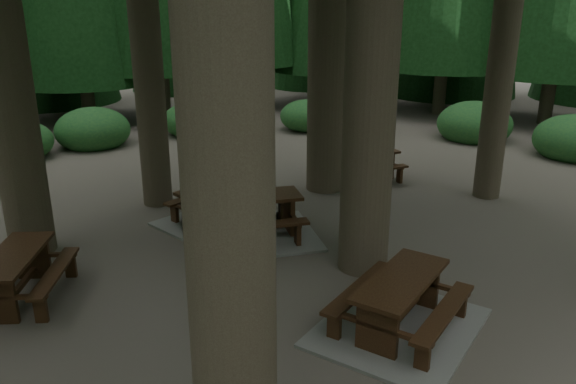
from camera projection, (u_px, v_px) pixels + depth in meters
name	position (u px, v px, depth m)	size (l,w,h in m)	color
ground	(328.00, 281.00, 9.15)	(80.00, 80.00, 0.00)	#4E463F
picnic_table_a	(399.00, 312.00, 7.73)	(3.01, 2.85, 0.80)	gray
picnic_table_b	(15.00, 269.00, 8.46)	(1.97, 2.15, 0.75)	black
picnic_table_c	(221.00, 210.00, 11.54)	(2.83, 2.58, 0.79)	gray
picnic_table_d	(365.00, 161.00, 14.22)	(1.77, 1.45, 0.74)	black
picnic_table_f	(250.00, 223.00, 10.79)	(2.91, 2.58, 0.85)	gray
shrub_ring	(341.00, 235.00, 9.96)	(23.86, 24.64, 1.49)	#1E572D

